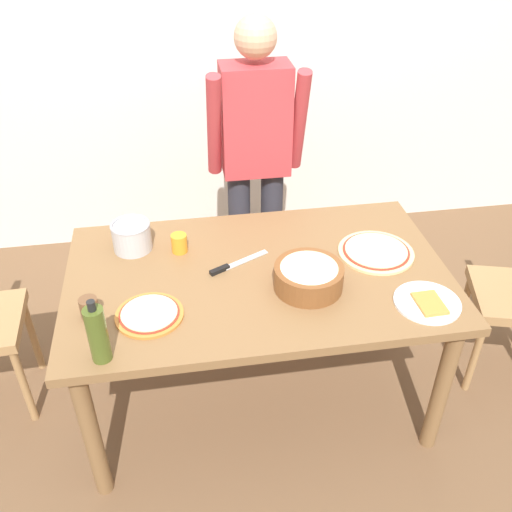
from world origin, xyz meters
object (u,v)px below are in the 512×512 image
object	(u,v)px
person_cook	(256,155)
olive_oil_bottle	(98,334)
plate_with_slice	(428,303)
cup_small_brown	(89,308)
popcorn_bowl	(309,275)
cup_orange	(179,243)
steel_pot	(132,236)
pizza_cooked_on_tray	(149,314)
chef_knife	(232,265)
pizza_raw_on_board	(376,252)
dining_table	(258,289)

from	to	relation	value
person_cook	olive_oil_bottle	world-z (taller)	person_cook
plate_with_slice	cup_small_brown	size ratio (longest dim) A/B	3.06
popcorn_bowl	cup_orange	size ratio (longest dim) A/B	3.29
steel_pot	cup_orange	xyz separation A→B (m)	(0.20, -0.06, -0.02)
steel_pot	cup_small_brown	xyz separation A→B (m)	(-0.15, -0.44, -0.02)
pizza_cooked_on_tray	steel_pot	world-z (taller)	steel_pot
chef_knife	steel_pot	bearing A→B (deg)	153.89
olive_oil_bottle	cup_orange	distance (m)	0.68
steel_pot	chef_knife	distance (m)	0.47
plate_with_slice	popcorn_bowl	world-z (taller)	popcorn_bowl
person_cook	plate_with_slice	bearing A→B (deg)	-64.49
person_cook	pizza_raw_on_board	distance (m)	0.84
person_cook	pizza_raw_on_board	size ratio (longest dim) A/B	4.88
person_cook	pizza_raw_on_board	bearing A→B (deg)	-58.83
dining_table	steel_pot	size ratio (longest dim) A/B	9.22
dining_table	olive_oil_bottle	bearing A→B (deg)	-146.80
cup_orange	pizza_cooked_on_tray	bearing A→B (deg)	-108.02
pizza_raw_on_board	person_cook	bearing A→B (deg)	121.17
person_cook	steel_pot	bearing A→B (deg)	-142.15
cup_small_brown	dining_table	bearing A→B (deg)	14.50
dining_table	chef_knife	xyz separation A→B (m)	(-0.10, 0.06, 0.10)
dining_table	person_cook	distance (m)	0.81
steel_pot	cup_orange	size ratio (longest dim) A/B	2.04
cup_small_brown	steel_pot	bearing A→B (deg)	70.96
popcorn_bowl	cup_orange	distance (m)	0.60
cup_orange	chef_knife	size ratio (longest dim) A/B	0.31
dining_table	olive_oil_bottle	world-z (taller)	olive_oil_bottle
olive_oil_bottle	cup_orange	bearing A→B (deg)	64.01
popcorn_bowl	cup_orange	world-z (taller)	popcorn_bowl
pizza_raw_on_board	plate_with_slice	xyz separation A→B (m)	(0.08, -0.36, -0.00)
dining_table	pizza_raw_on_board	bearing A→B (deg)	5.93
person_cook	pizza_cooked_on_tray	xyz separation A→B (m)	(-0.56, -0.96, -0.17)
popcorn_bowl	chef_knife	size ratio (longest dim) A/B	1.04
popcorn_bowl	olive_oil_bottle	bearing A→B (deg)	-161.14
olive_oil_bottle	dining_table	bearing A→B (deg)	33.20
cup_orange	olive_oil_bottle	bearing A→B (deg)	-115.99
popcorn_bowl	pizza_raw_on_board	bearing A→B (deg)	27.75
popcorn_bowl	olive_oil_bottle	world-z (taller)	olive_oil_bottle
dining_table	steel_pot	world-z (taller)	steel_pot
pizza_raw_on_board	dining_table	bearing A→B (deg)	-174.07
person_cook	cup_orange	xyz separation A→B (m)	(-0.43, -0.55, -0.14)
dining_table	pizza_cooked_on_tray	size ratio (longest dim) A/B	6.14
pizza_cooked_on_tray	plate_with_slice	size ratio (longest dim) A/B	1.00
dining_table	cup_small_brown	distance (m)	0.71
steel_pot	olive_oil_bottle	bearing A→B (deg)	-98.06
olive_oil_bottle	steel_pot	xyz separation A→B (m)	(0.09, 0.67, -0.05)
dining_table	cup_orange	distance (m)	0.40
pizza_cooked_on_tray	chef_knife	size ratio (longest dim) A/B	0.96
dining_table	pizza_cooked_on_tray	bearing A→B (deg)	-155.37
plate_with_slice	cup_orange	bearing A→B (deg)	151.03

